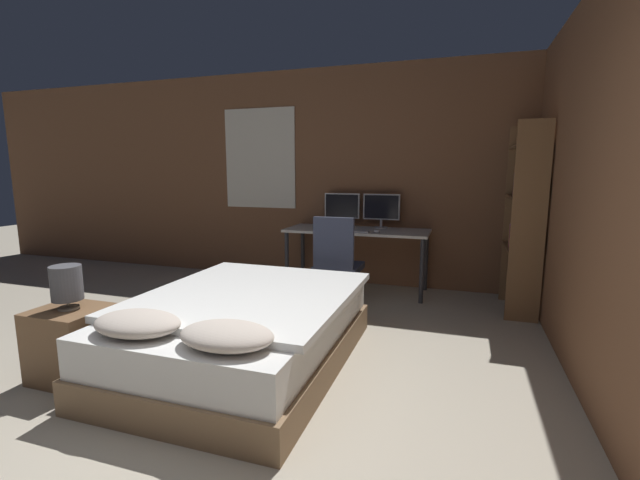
{
  "coord_description": "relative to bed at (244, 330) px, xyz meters",
  "views": [
    {
      "loc": [
        1.25,
        -1.35,
        1.45
      ],
      "look_at": [
        -0.09,
        2.67,
        0.75
      ],
      "focal_mm": 24.0,
      "sensor_mm": 36.0,
      "label": 1
    }
  ],
  "objects": [
    {
      "name": "wall_side_right",
      "position": [
        2.3,
        0.15,
        1.08
      ],
      "size": [
        0.06,
        12.0,
        2.7
      ],
      "color": "brown",
      "rests_on": "ground_plane"
    },
    {
      "name": "wall_back",
      "position": [
        0.24,
        2.6,
        1.09
      ],
      "size": [
        12.0,
        0.08,
        2.7
      ],
      "color": "brown",
      "rests_on": "ground_plane"
    },
    {
      "name": "computer_mouse",
      "position": [
        0.61,
        1.99,
        0.5
      ],
      "size": [
        0.07,
        0.05,
        0.04
      ],
      "color": "#B7B7BC",
      "rests_on": "desk"
    },
    {
      "name": "nightstand",
      "position": [
        -1.02,
        -0.58,
        -0.01
      ],
      "size": [
        0.47,
        0.42,
        0.51
      ],
      "color": "brown",
      "rests_on": "ground_plane"
    },
    {
      "name": "bed",
      "position": [
        0.0,
        0.0,
        0.0
      ],
      "size": [
        1.49,
        2.01,
        0.61
      ],
      "color": "#846647",
      "rests_on": "ground_plane"
    },
    {
      "name": "office_chair",
      "position": [
        0.29,
        1.51,
        0.12
      ],
      "size": [
        0.52,
        0.52,
        0.98
      ],
      "color": "black",
      "rests_on": "ground_plane"
    },
    {
      "name": "monitor_right",
      "position": [
        0.58,
        2.43,
        0.71
      ],
      "size": [
        0.44,
        0.16,
        0.41
      ],
      "color": "#B7B7BC",
      "rests_on": "desk"
    },
    {
      "name": "bookshelf",
      "position": [
        2.1,
        1.93,
        0.75
      ],
      "size": [
        0.3,
        0.72,
        1.9
      ],
      "color": "brown",
      "rests_on": "ground_plane"
    },
    {
      "name": "bedside_lamp",
      "position": [
        -1.02,
        -0.58,
        0.42
      ],
      "size": [
        0.2,
        0.2,
        0.3
      ],
      "color": "gray",
      "rests_on": "nightstand"
    },
    {
      "name": "monitor_left",
      "position": [
        0.08,
        2.43,
        0.71
      ],
      "size": [
        0.44,
        0.16,
        0.41
      ],
      "color": "#B7B7BC",
      "rests_on": "desk"
    },
    {
      "name": "desk",
      "position": [
        0.33,
        2.21,
        0.4
      ],
      "size": [
        1.69,
        0.64,
        0.75
      ],
      "color": "beige",
      "rests_on": "ground_plane"
    },
    {
      "name": "keyboard",
      "position": [
        0.33,
        1.99,
        0.49
      ],
      "size": [
        0.38,
        0.13,
        0.02
      ],
      "color": "#B7B7BC",
      "rests_on": "desk"
    }
  ]
}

